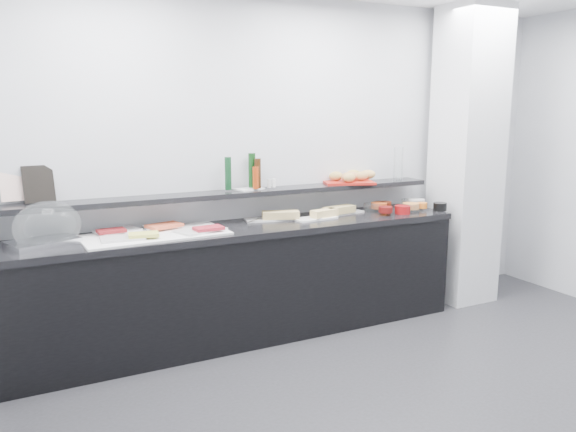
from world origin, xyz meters
name	(u,v)px	position (x,y,z in m)	size (l,w,h in m)	color
ground	(464,416)	(0.00, 0.00, 0.00)	(5.00, 5.00, 0.00)	#2D2D30
back_wall	(306,161)	(0.00, 2.00, 1.35)	(5.00, 0.02, 2.70)	silver
column	(467,158)	(1.50, 1.65, 1.35)	(0.50, 0.50, 2.70)	white
buffet_cabinet	(246,285)	(-0.70, 1.70, 0.42)	(3.60, 0.60, 0.85)	black
counter_top	(245,229)	(-0.70, 1.70, 0.88)	(3.62, 0.62, 0.05)	black
wall_shelf	(236,194)	(-0.70, 1.88, 1.13)	(3.60, 0.25, 0.04)	black
cloche_base	(43,243)	(-2.14, 1.71, 0.92)	(0.42, 0.28, 0.04)	silver
cloche_dome	(48,226)	(-2.10, 1.73, 1.03)	(0.46, 0.30, 0.34)	silver
linen_runner	(155,235)	(-1.41, 1.67, 0.91)	(1.01, 0.48, 0.01)	white
platter_meat_a	(118,231)	(-1.63, 1.86, 0.92)	(0.30, 0.20, 0.01)	white
food_meat_a	(111,231)	(-1.69, 1.79, 0.94)	(0.19, 0.12, 0.02)	maroon
platter_salmon	(162,227)	(-1.31, 1.85, 0.92)	(0.27, 0.18, 0.01)	silver
food_salmon	(164,226)	(-1.30, 1.80, 0.94)	(0.25, 0.16, 0.02)	#E0512D
platter_cheese	(122,238)	(-1.65, 1.60, 0.92)	(0.29, 0.19, 0.01)	silver
food_cheese	(144,235)	(-1.51, 1.56, 0.94)	(0.20, 0.13, 0.02)	#DDDA55
platter_meat_b	(200,230)	(-1.09, 1.62, 0.92)	(0.34, 0.23, 0.01)	silver
food_meat_b	(209,228)	(-1.04, 1.56, 0.94)	(0.21, 0.13, 0.02)	maroon
sandwich_plate_left	(269,219)	(-0.44, 1.83, 0.91)	(0.38, 0.16, 0.01)	silver
sandwich_food_left	(281,215)	(-0.35, 1.77, 0.94)	(0.30, 0.11, 0.06)	tan
tongs_left	(253,221)	(-0.60, 1.78, 0.92)	(0.01, 0.01, 0.16)	#B0B2B7
sandwich_plate_mid	(315,218)	(-0.08, 1.68, 0.91)	(0.36, 0.15, 0.01)	white
sandwich_food_mid	(324,213)	(0.01, 1.68, 0.94)	(0.24, 0.09, 0.06)	#E0BF75
tongs_mid	(321,218)	(-0.06, 1.63, 0.92)	(0.01, 0.01, 0.16)	silver
sandwich_plate_right	(345,212)	(0.28, 1.81, 0.91)	(0.34, 0.14, 0.01)	white
sandwich_food_right	(339,210)	(0.20, 1.76, 0.94)	(0.29, 0.11, 0.06)	tan
tongs_right	(338,214)	(0.17, 1.74, 0.92)	(0.01, 0.01, 0.16)	#B8B9BF
bowl_glass_fruit	(372,208)	(0.54, 1.77, 0.94)	(0.15, 0.15, 0.07)	white
fill_glass_fruit	(379,205)	(0.62, 1.78, 0.95)	(0.14, 0.14, 0.05)	#D3511C
bowl_black_jam	(382,206)	(0.67, 1.81, 0.94)	(0.13, 0.13, 0.07)	black
fill_black_jam	(385,204)	(0.71, 1.81, 0.95)	(0.11, 0.11, 0.05)	#5E1C0D
bowl_glass_cream	(412,203)	(1.01, 1.79, 0.94)	(0.20, 0.20, 0.07)	white
fill_glass_cream	(415,202)	(1.05, 1.80, 0.95)	(0.16, 0.16, 0.05)	white
bowl_red_jam	(403,210)	(0.72, 1.57, 0.94)	(0.13, 0.13, 0.07)	#9A0E10
fill_red_jam	(385,210)	(0.55, 1.58, 0.95)	(0.12, 0.12, 0.05)	#560D0C
bowl_glass_salmon	(409,208)	(0.83, 1.61, 0.94)	(0.18, 0.18, 0.07)	white
fill_glass_salmon	(411,206)	(0.86, 1.63, 0.95)	(0.14, 0.14, 0.05)	orange
bowl_black_fruit	(440,207)	(1.11, 1.54, 0.94)	(0.12, 0.12, 0.07)	black
fill_black_fruit	(422,205)	(0.97, 1.61, 0.95)	(0.09, 0.09, 0.05)	orange
framed_print	(39,184)	(-2.13, 1.97, 1.28)	(0.20, 0.02, 0.26)	black
print_art	(13,185)	(-2.29, 1.99, 1.28)	(0.17, 0.00, 0.22)	beige
condiment_tray	(249,189)	(-0.57, 1.90, 1.16)	(0.22, 0.14, 0.01)	white
bottle_green_a	(228,173)	(-0.76, 1.90, 1.29)	(0.05, 0.05, 0.26)	#0F391B
bottle_brown	(258,173)	(-0.51, 1.88, 1.28)	(0.05, 0.05, 0.24)	#331A09
bottle_green_b	(252,170)	(-0.53, 1.94, 1.30)	(0.06, 0.06, 0.28)	#0F3712
bottle_hot	(256,178)	(-0.54, 1.85, 1.25)	(0.05, 0.05, 0.18)	#9E320B
shaker_salt	(274,183)	(-0.37, 1.87, 1.20)	(0.03, 0.03, 0.07)	white
shaker_pepper	(269,183)	(-0.42, 1.85, 1.20)	(0.03, 0.03, 0.07)	silver
bread_tray	(348,182)	(0.35, 1.88, 1.16)	(0.43, 0.30, 0.02)	#A51911
bread_roll_nw	(336,176)	(0.27, 1.94, 1.21)	(0.13, 0.08, 0.08)	#B49344
bread_roll_n	(353,174)	(0.48, 1.99, 1.21)	(0.14, 0.09, 0.08)	#B39544
bread_roll_ne	(368,174)	(0.60, 1.93, 1.21)	(0.14, 0.09, 0.08)	tan
bread_roll_s	(349,178)	(0.31, 1.80, 1.21)	(0.12, 0.08, 0.08)	#B88B46
bread_roll_se	(362,176)	(0.48, 1.85, 1.21)	(0.13, 0.08, 0.08)	#B68645
bread_roll_midw	(348,177)	(0.33, 1.84, 1.21)	(0.14, 0.09, 0.08)	#AB7541
bread_roll_mide	(351,176)	(0.38, 1.88, 1.21)	(0.15, 0.09, 0.08)	#B27644
carafe	(398,164)	(0.89, 1.87, 1.30)	(0.09, 0.09, 0.30)	silver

